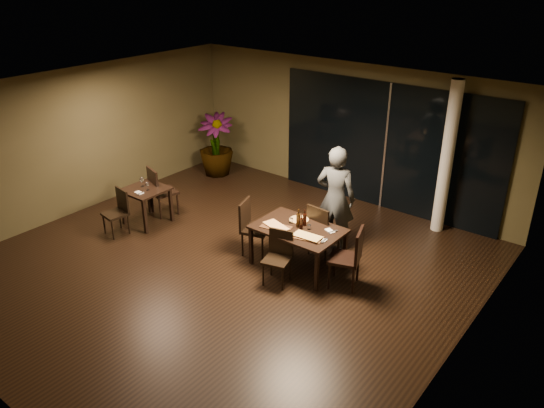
{
  "coord_description": "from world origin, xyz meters",
  "views": [
    {
      "loc": [
        5.59,
        -5.81,
        4.95
      ],
      "look_at": [
        0.45,
        0.78,
        1.05
      ],
      "focal_mm": 35.0,
      "sensor_mm": 36.0,
      "label": 1
    }
  ],
  "objects": [
    {
      "name": "main_table",
      "position": [
        1.0,
        0.8,
        0.68
      ],
      "size": [
        1.5,
        1.0,
        0.75
      ],
      "color": "black",
      "rests_on": "ground"
    },
    {
      "name": "pizza_board_right",
      "position": [
        1.32,
        0.61,
        0.76
      ],
      "size": [
        0.56,
        0.37,
        0.01
      ],
      "primitive_type": "cube",
      "rotation": [
        0.0,
        0.0,
        0.23
      ],
      "color": "#4F2F19",
      "rests_on": "main_table"
    },
    {
      "name": "chair_main_left",
      "position": [
        0.06,
        0.68,
        0.57
      ],
      "size": [
        0.6,
        0.6,
        1.02
      ],
      "rotation": [
        0.0,
        0.0,
        1.89
      ],
      "color": "black",
      "rests_on": "ground"
    },
    {
      "name": "tumbler_left",
      "position": [
        0.79,
        0.89,
        0.79
      ],
      "size": [
        0.07,
        0.07,
        0.09
      ],
      "primitive_type": "cylinder",
      "color": "white",
      "rests_on": "main_table"
    },
    {
      "name": "napkin_far",
      "position": [
        1.5,
        1.03,
        0.76
      ],
      "size": [
        0.2,
        0.16,
        0.01
      ],
      "primitive_type": "cube",
      "rotation": [
        0.0,
        0.0,
        -0.41
      ],
      "color": "silver",
      "rests_on": "main_table"
    },
    {
      "name": "wall_left",
      "position": [
        -4.05,
        0.0,
        1.5
      ],
      "size": [
        0.1,
        8.0,
        3.0
      ],
      "primitive_type": "cube",
      "color": "#443E24",
      "rests_on": "ground"
    },
    {
      "name": "wine_glass_a",
      "position": [
        -2.54,
        0.35,
        0.84
      ],
      "size": [
        0.08,
        0.08,
        0.19
      ],
      "primitive_type": null,
      "color": "white",
      "rests_on": "side_table"
    },
    {
      "name": "window_panel",
      "position": [
        1.0,
        3.96,
        1.35
      ],
      "size": [
        5.0,
        0.06,
        2.7
      ],
      "primitive_type": "cube",
      "color": "black",
      "rests_on": "ground"
    },
    {
      "name": "bottle_a",
      "position": [
        0.98,
        0.83,
        0.92
      ],
      "size": [
        0.07,
        0.07,
        0.33
      ],
      "primitive_type": null,
      "color": "black",
      "rests_on": "main_table"
    },
    {
      "name": "side_napkin",
      "position": [
        -2.32,
        0.08,
        0.76
      ],
      "size": [
        0.18,
        0.12,
        0.01
      ],
      "primitive_type": "cube",
      "rotation": [
        0.0,
        0.0,
        -0.04
      ],
      "color": "white",
      "rests_on": "side_table"
    },
    {
      "name": "napkin_near",
      "position": [
        1.55,
        0.68,
        0.76
      ],
      "size": [
        0.18,
        0.1,
        0.01
      ],
      "primitive_type": "cube",
      "rotation": [
        0.0,
        0.0,
        0.02
      ],
      "color": "white",
      "rests_on": "main_table"
    },
    {
      "name": "side_table",
      "position": [
        -2.4,
        0.3,
        0.62
      ],
      "size": [
        0.8,
        0.8,
        0.75
      ],
      "color": "black",
      "rests_on": "ground"
    },
    {
      "name": "round_pizza",
      "position": [
        0.84,
        1.05,
        0.76
      ],
      "size": [
        0.33,
        0.33,
        0.01
      ],
      "primitive_type": "cylinder",
      "color": "#B53514",
      "rests_on": "main_table"
    },
    {
      "name": "bottle_b",
      "position": [
        1.05,
        0.81,
        0.88
      ],
      "size": [
        0.06,
        0.06,
        0.26
      ],
      "primitive_type": null,
      "color": "black",
      "rests_on": "main_table"
    },
    {
      "name": "wall_back",
      "position": [
        0.0,
        4.05,
        1.5
      ],
      "size": [
        8.0,
        0.1,
        3.0
      ],
      "primitive_type": "cube",
      "color": "#443E24",
      "rests_on": "ground"
    },
    {
      "name": "tumbler_right",
      "position": [
        1.17,
        0.88,
        0.79
      ],
      "size": [
        0.07,
        0.07,
        0.08
      ],
      "primitive_type": "cylinder",
      "color": "white",
      "rests_on": "main_table"
    },
    {
      "name": "wine_glass_b",
      "position": [
        -2.3,
        0.28,
        0.83
      ],
      "size": [
        0.07,
        0.07,
        0.16
      ],
      "primitive_type": null,
      "color": "white",
      "rests_on": "side_table"
    },
    {
      "name": "chair_main_right",
      "position": [
        2.03,
        0.81,
        0.59
      ],
      "size": [
        0.61,
        0.61,
        1.05
      ],
      "rotation": [
        0.0,
        0.0,
        -1.25
      ],
      "color": "black",
      "rests_on": "ground"
    },
    {
      "name": "chair_main_near",
      "position": [
        1.02,
        0.23,
        0.51
      ],
      "size": [
        0.51,
        0.51,
        0.91
      ],
      "rotation": [
        0.0,
        0.0,
        0.26
      ],
      "color": "black",
      "rests_on": "ground"
    },
    {
      "name": "pizza_board_left",
      "position": [
        0.69,
        0.58,
        0.76
      ],
      "size": [
        0.56,
        0.36,
        0.01
      ],
      "primitive_type": "cube",
      "rotation": [
        0.0,
        0.0,
        0.2
      ],
      "color": "#402414",
      "rests_on": "main_table"
    },
    {
      "name": "ground",
      "position": [
        0.0,
        0.0,
        0.0
      ],
      "size": [
        8.0,
        8.0,
        0.0
      ],
      "primitive_type": "plane",
      "color": "black",
      "rests_on": "ground"
    },
    {
      "name": "column",
      "position": [
        2.4,
        3.65,
        1.5
      ],
      "size": [
        0.24,
        0.24,
        3.0
      ],
      "primitive_type": "cylinder",
      "color": "silver",
      "rests_on": "ground"
    },
    {
      "name": "chair_main_far",
      "position": [
        1.13,
        1.34,
        0.56
      ],
      "size": [
        0.51,
        0.51,
        1.01
      ],
      "rotation": [
        0.0,
        0.0,
        3.05
      ],
      "color": "black",
      "rests_on": "ground"
    },
    {
      "name": "oblong_pizza_right",
      "position": [
        1.32,
        0.61,
        0.77
      ],
      "size": [
        0.47,
        0.25,
        0.02
      ],
      "primitive_type": null,
      "rotation": [
        0.0,
        0.0,
        0.08
      ],
      "color": "maroon",
      "rests_on": "pizza_board_right"
    },
    {
      "name": "diner",
      "position": [
        1.13,
        1.78,
        0.99
      ],
      "size": [
        0.77,
        0.61,
        1.98
      ],
      "primitive_type": "imported",
      "rotation": [
        0.0,
        0.0,
        3.41
      ],
      "color": "#2F3234",
      "rests_on": "ground"
    },
    {
      "name": "chair_side_near",
      "position": [
        -2.48,
        -0.33,
        0.5
      ],
      "size": [
        0.48,
        0.48,
        0.9
      ],
      "rotation": [
        0.0,
        0.0,
        -0.16
      ],
      "color": "black",
      "rests_on": "ground"
    },
    {
      "name": "chair_side_far",
      "position": [
        -2.46,
        0.71,
        0.59
      ],
      "size": [
        0.61,
        0.61,
        1.05
      ],
      "rotation": [
        0.0,
        0.0,
        2.83
      ],
      "color": "black",
      "rests_on": "ground"
    },
    {
      "name": "wall_right",
      "position": [
        4.05,
        0.0,
        1.5
      ],
      "size": [
        0.1,
        8.0,
        3.0
      ],
      "primitive_type": "cube",
      "color": "#443E24",
      "rests_on": "ground"
    },
    {
      "name": "bottle_c",
      "position": [
        1.03,
        0.95,
        0.9
      ],
      "size": [
        0.06,
        0.06,
        0.29
      ],
      "primitive_type": null,
      "color": "black",
      "rests_on": "main_table"
    },
    {
      "name": "ceiling",
      "position": [
        0.0,
        0.0,
        3.02
      ],
      "size": [
        8.0,
        8.0,
        0.04
      ],
      "primitive_type": "cube",
      "color": "silver",
      "rests_on": "wall_back"
    },
    {
      "name": "potted_plant",
      "position": [
        -3.14,
        3.13,
        0.76
      ],
      "size": [
        1.15,
        1.15,
        1.52
      ],
      "primitive_type": "imported",
      "rotation": [
        0.0,
        0.0,
        0.58
      ],
      "color": "#184517",
      "rests_on": "ground"
    },
    {
      "name": "oblong_pizza_left",
      "position": [
        0.69,
        0.58,
        0.77
      ],
      "size": [
        0.51,
        0.34,
        0.02
      ],
      "primitive_type": null,
      "rotation": [
        0.0,
        0.0,
        -0.29
      ],
      "color": "maroon",
      "rests_on": "pizza_board_left"
    }
  ]
}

